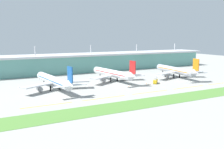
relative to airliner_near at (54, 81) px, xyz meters
name	(u,v)px	position (x,y,z in m)	size (l,w,h in m)	color
ground_plane	(143,88)	(57.43, -23.47, -6.45)	(600.00, 600.00, 0.00)	#9E9E99
terminal_building	(89,62)	(57.43, 76.59, 2.93)	(288.00, 34.00, 27.35)	#5B9E93
airliner_near	(54,81)	(0.00, 0.00, 0.00)	(48.48, 62.33, 18.90)	white
airliner_middle	(113,73)	(51.40, 10.69, 0.00)	(48.44, 59.77, 18.90)	white
airliner_far	(176,70)	(109.49, 0.92, 0.00)	(48.65, 59.82, 18.90)	#ADB2BC
taxiway_stripe_west	(47,105)	(-13.57, -36.59, -6.43)	(28.00, 0.70, 0.04)	yellow
taxiway_stripe_mid_west	(104,98)	(20.43, -36.59, -6.43)	(28.00, 0.70, 0.04)	yellow
taxiway_stripe_centre	(150,92)	(54.43, -36.59, -6.43)	(28.00, 0.70, 0.04)	yellow
taxiway_stripe_mid_east	(189,87)	(88.43, -36.59, -6.43)	(28.00, 0.70, 0.04)	yellow
taxiway_stripe_east	(221,83)	(122.43, -36.59, -6.43)	(28.00, 0.70, 0.04)	yellow
grass_verge	(175,98)	(57.43, -57.09, -6.40)	(300.00, 18.00, 0.10)	#518438
fuel_truck	(155,81)	(76.04, -13.55, -4.18)	(6.94, 6.92, 4.95)	gold
safety_cone_left_wingtip	(129,86)	(51.39, -14.18, -6.10)	(0.56, 0.56, 0.70)	orange
safety_cone_nose_front	(147,84)	(68.79, -11.99, -6.10)	(0.56, 0.56, 0.70)	orange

